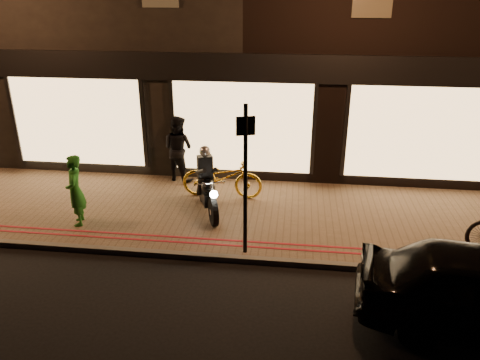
{
  "coord_description": "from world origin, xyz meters",
  "views": [
    {
      "loc": [
        1.41,
        -7.78,
        5.03
      ],
      "look_at": [
        0.23,
        1.61,
        1.1
      ],
      "focal_mm": 35.0,
      "sensor_mm": 36.0,
      "label": 1
    }
  ],
  "objects_px": {
    "bicycle_gold": "(222,177)",
    "motorcycle": "(207,187)",
    "person_green": "(75,190)",
    "sign_post": "(245,174)"
  },
  "relations": [
    {
      "from": "bicycle_gold",
      "to": "motorcycle",
      "type": "bearing_deg",
      "value": 167.97
    },
    {
      "from": "motorcycle",
      "to": "person_green",
      "type": "bearing_deg",
      "value": 177.03
    },
    {
      "from": "sign_post",
      "to": "bicycle_gold",
      "type": "height_order",
      "value": "sign_post"
    },
    {
      "from": "motorcycle",
      "to": "bicycle_gold",
      "type": "distance_m",
      "value": 0.9
    },
    {
      "from": "sign_post",
      "to": "person_green",
      "type": "xyz_separation_m",
      "value": [
        -3.81,
        0.75,
        -0.88
      ]
    },
    {
      "from": "motorcycle",
      "to": "bicycle_gold",
      "type": "relative_size",
      "value": 0.92
    },
    {
      "from": "motorcycle",
      "to": "bicycle_gold",
      "type": "xyz_separation_m",
      "value": [
        0.21,
        0.88,
        -0.09
      ]
    },
    {
      "from": "sign_post",
      "to": "person_green",
      "type": "relative_size",
      "value": 1.87
    },
    {
      "from": "bicycle_gold",
      "to": "person_green",
      "type": "bearing_deg",
      "value": 122.99
    },
    {
      "from": "motorcycle",
      "to": "sign_post",
      "type": "bearing_deg",
      "value": -79.37
    }
  ]
}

